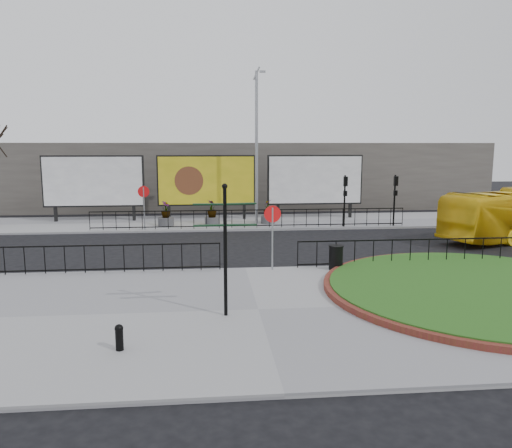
{
  "coord_description": "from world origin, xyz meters",
  "views": [
    {
      "loc": [
        -1.4,
        -18.85,
        4.84
      ],
      "look_at": [
        0.6,
        1.94,
        1.53
      ],
      "focal_mm": 35.0,
      "sensor_mm": 36.0,
      "label": 1
    }
  ],
  "objects": [
    {
      "name": "planter_b",
      "position": [
        -1.2,
        10.77,
        0.74
      ],
      "size": [
        0.87,
        0.87,
        1.5
      ],
      "color": "#4C4C4F",
      "rests_on": "pavement_far"
    },
    {
      "name": "speed_sign_far",
      "position": [
        -5.0,
        9.4,
        1.92
      ],
      "size": [
        0.64,
        0.07,
        2.47
      ],
      "color": "gray",
      "rests_on": "pavement_far"
    },
    {
      "name": "brick_edge",
      "position": [
        7.5,
        -4.0,
        0.21
      ],
      "size": [
        10.4,
        10.4,
        0.18
      ],
      "primitive_type": "cylinder",
      "color": "maroon",
      "rests_on": "pavement_near"
    },
    {
      "name": "railing_near_right",
      "position": [
        6.5,
        -0.3,
        0.67
      ],
      "size": [
        9.0,
        0.1,
        1.1
      ],
      "primitive_type": null,
      "color": "black",
      "rests_on": "pavement_near"
    },
    {
      "name": "lamp_post",
      "position": [
        1.51,
        11.0,
        4.83
      ],
      "size": [
        0.74,
        0.18,
        9.23
      ],
      "color": "gray",
      "rests_on": "pavement_far"
    },
    {
      "name": "building_backdrop",
      "position": [
        0.0,
        22.0,
        2.5
      ],
      "size": [
        40.0,
        10.0,
        5.0
      ],
      "primitive_type": "cube",
      "color": "#5B5650",
      "rests_on": "ground"
    },
    {
      "name": "signal_pole_a",
      "position": [
        6.5,
        9.34,
        2.1
      ],
      "size": [
        0.22,
        0.26,
        3.0
      ],
      "color": "black",
      "rests_on": "pavement_far"
    },
    {
      "name": "billboard_right",
      "position": [
        5.5,
        12.97,
        2.6
      ],
      "size": [
        6.2,
        0.31,
        4.1
      ],
      "color": "black",
      "rests_on": "pavement_far"
    },
    {
      "name": "pavement_far",
      "position": [
        0.0,
        12.0,
        0.06
      ],
      "size": [
        44.0,
        6.0,
        0.12
      ],
      "primitive_type": "cube",
      "color": "gray",
      "rests_on": "ground"
    },
    {
      "name": "ground",
      "position": [
        0.0,
        0.0,
        0.0
      ],
      "size": [
        90.0,
        90.0,
        0.0
      ],
      "primitive_type": "plane",
      "color": "black",
      "rests_on": "ground"
    },
    {
      "name": "billboard_mid",
      "position": [
        -1.5,
        12.97,
        2.6
      ],
      "size": [
        6.2,
        0.31,
        4.1
      ],
      "color": "black",
      "rests_on": "pavement_far"
    },
    {
      "name": "pavement_near",
      "position": [
        0.0,
        -5.0,
        0.06
      ],
      "size": [
        30.0,
        10.0,
        0.12
      ],
      "primitive_type": "cube",
      "color": "gray",
      "rests_on": "ground"
    },
    {
      "name": "bollard",
      "position": [
        -3.51,
        -7.6,
        0.46
      ],
      "size": [
        0.2,
        0.2,
        0.63
      ],
      "color": "black",
      "rests_on": "pavement_near"
    },
    {
      "name": "planter_a",
      "position": [
        -3.91,
        10.63,
        0.66
      ],
      "size": [
        0.93,
        0.93,
        1.46
      ],
      "color": "#4C4C4F",
      "rests_on": "pavement_far"
    },
    {
      "name": "signal_pole_b",
      "position": [
        9.5,
        9.34,
        2.1
      ],
      "size": [
        0.22,
        0.26,
        3.0
      ],
      "color": "black",
      "rests_on": "pavement_far"
    },
    {
      "name": "fingerpost_sign",
      "position": [
        -0.96,
        -5.42,
        2.35
      ],
      "size": [
        1.73,
        0.32,
        3.7
      ],
      "rotation": [
        0.0,
        0.0,
        -0.03
      ],
      "color": "black",
      "rests_on": "pavement_near"
    },
    {
      "name": "billboard_left",
      "position": [
        -8.5,
        12.97,
        2.6
      ],
      "size": [
        6.2,
        0.31,
        4.1
      ],
      "color": "black",
      "rests_on": "pavement_far"
    },
    {
      "name": "railing_near_left",
      "position": [
        -6.0,
        -0.3,
        0.67
      ],
      "size": [
        10.0,
        0.1,
        1.1
      ],
      "primitive_type": null,
      "color": "black",
      "rests_on": "pavement_near"
    },
    {
      "name": "railing_far",
      "position": [
        1.0,
        9.3,
        0.67
      ],
      "size": [
        18.0,
        0.1,
        1.1
      ],
      "primitive_type": null,
      "color": "black",
      "rests_on": "pavement_far"
    },
    {
      "name": "planter_c",
      "position": [
        2.2,
        11.0,
        0.69
      ],
      "size": [
        0.86,
        0.86,
        1.44
      ],
      "color": "#4C4C4F",
      "rests_on": "pavement_far"
    },
    {
      "name": "grass_lawn",
      "position": [
        7.5,
        -4.0,
        0.23
      ],
      "size": [
        10.0,
        10.0,
        0.22
      ],
      "primitive_type": "cylinder",
      "color": "#234512",
      "rests_on": "pavement_near"
    },
    {
      "name": "speed_sign_near",
      "position": [
        1.0,
        -0.4,
        1.92
      ],
      "size": [
        0.64,
        0.07,
        2.47
      ],
      "color": "gray",
      "rests_on": "pavement_near"
    },
    {
      "name": "litter_bin",
      "position": [
        3.43,
        -0.6,
        0.59
      ],
      "size": [
        0.57,
        0.57,
        0.94
      ],
      "color": "black",
      "rests_on": "pavement_near"
    }
  ]
}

